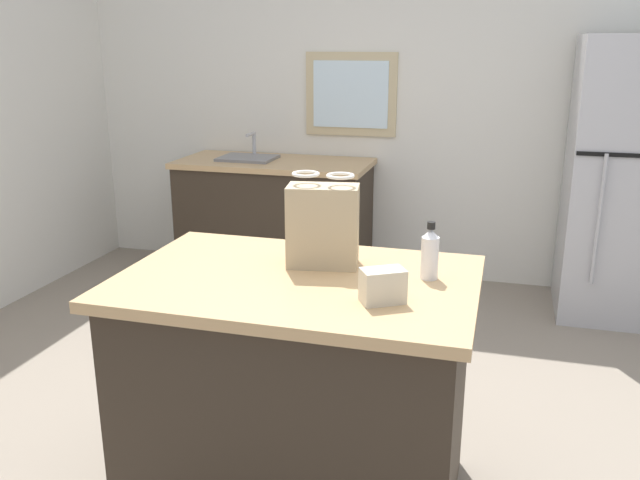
{
  "coord_description": "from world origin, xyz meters",
  "views": [
    {
      "loc": [
        0.58,
        -2.38,
        1.72
      ],
      "look_at": [
        -0.1,
        0.04,
        0.97
      ],
      "focal_mm": 37.26,
      "sensor_mm": 36.0,
      "label": 1
    }
  ],
  "objects_px": {
    "shopping_bag": "(323,225)",
    "small_box": "(383,286)",
    "bottle": "(430,254)",
    "kitchen_island": "(298,391)",
    "refrigerator": "(630,181)"
  },
  "relations": [
    {
      "from": "shopping_bag",
      "to": "small_box",
      "type": "relative_size",
      "value": 2.54
    },
    {
      "from": "kitchen_island",
      "to": "refrigerator",
      "type": "height_order",
      "value": "refrigerator"
    },
    {
      "from": "small_box",
      "to": "bottle",
      "type": "xyz_separation_m",
      "value": [
        0.12,
        0.27,
        0.04
      ]
    },
    {
      "from": "refrigerator",
      "to": "bottle",
      "type": "relative_size",
      "value": 8.56
    },
    {
      "from": "refrigerator",
      "to": "shopping_bag",
      "type": "xyz_separation_m",
      "value": [
        -1.4,
        -2.21,
        0.19
      ]
    },
    {
      "from": "refrigerator",
      "to": "small_box",
      "type": "xyz_separation_m",
      "value": [
        -1.11,
        -2.52,
        0.09
      ]
    },
    {
      "from": "refrigerator",
      "to": "shopping_bag",
      "type": "height_order",
      "value": "refrigerator"
    },
    {
      "from": "refrigerator",
      "to": "bottle",
      "type": "distance_m",
      "value": 2.46
    },
    {
      "from": "small_box",
      "to": "refrigerator",
      "type": "bearing_deg",
      "value": 66.12
    },
    {
      "from": "refrigerator",
      "to": "small_box",
      "type": "bearing_deg",
      "value": -113.88
    },
    {
      "from": "shopping_bag",
      "to": "bottle",
      "type": "relative_size",
      "value": 1.69
    },
    {
      "from": "refrigerator",
      "to": "small_box",
      "type": "relative_size",
      "value": 12.87
    },
    {
      "from": "kitchen_island",
      "to": "bottle",
      "type": "height_order",
      "value": "bottle"
    },
    {
      "from": "small_box",
      "to": "bottle",
      "type": "height_order",
      "value": "bottle"
    },
    {
      "from": "shopping_bag",
      "to": "small_box",
      "type": "height_order",
      "value": "shopping_bag"
    }
  ]
}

